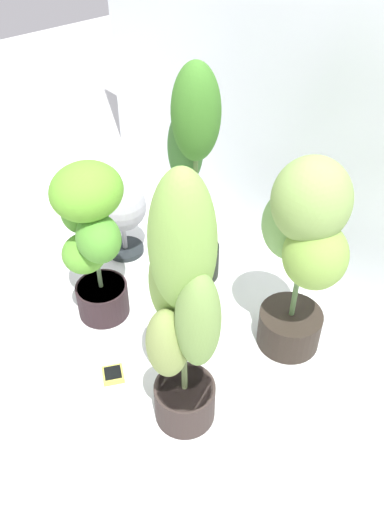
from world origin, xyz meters
TOP-DOWN VIEW (x-y plane):
  - ground_plane at (0.00, 0.00)m, footprint 8.00×8.00m
  - mylar_back_wall at (0.00, 0.86)m, footprint 3.20×0.01m
  - potted_plant_front_right at (0.29, -0.15)m, footprint 0.36×0.29m
  - potted_plant_back_left at (-0.29, 0.38)m, footprint 0.31×0.24m
  - potted_plant_front_left at (-0.34, -0.09)m, footprint 0.37×0.32m
  - potted_plant_back_right at (0.29, 0.40)m, footprint 0.40×0.38m
  - hygrometer_box at (-0.02, -0.25)m, footprint 0.11×0.11m
  - floor_fan at (-0.62, 0.22)m, footprint 0.33×0.33m

SIDE VIEW (x-z plane):
  - ground_plane at x=0.00m, z-range 0.00..0.00m
  - hygrometer_box at x=-0.02m, z-range 0.00..0.03m
  - floor_fan at x=-0.62m, z-range 0.06..0.45m
  - potted_plant_front_left at x=-0.34m, z-range 0.08..0.80m
  - potted_plant_back_right at x=0.29m, z-range 0.08..0.93m
  - potted_plant_back_left at x=-0.29m, z-range 0.06..1.06m
  - potted_plant_front_right at x=0.29m, z-range 0.05..1.07m
  - mylar_back_wall at x=0.00m, z-range 0.00..2.00m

